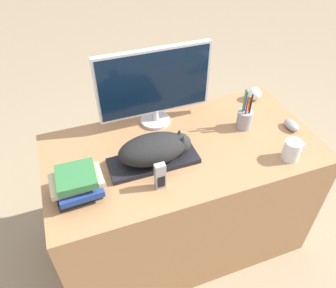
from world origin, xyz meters
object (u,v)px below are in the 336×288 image
at_px(keyboard, 153,161).
at_px(coffee_mug, 292,150).
at_px(book_stack, 78,184).
at_px(cat, 156,148).
at_px(monitor, 155,84).
at_px(baseball, 255,94).
at_px(phone, 160,176).
at_px(pen_cup, 245,118).
at_px(computer_mouse, 291,125).

height_order(keyboard, coffee_mug, coffee_mug).
relative_size(keyboard, book_stack, 1.93).
xyz_separation_m(cat, monitor, (0.09, 0.30, 0.15)).
xyz_separation_m(baseball, phone, (-0.74, -0.46, 0.03)).
height_order(pen_cup, phone, pen_cup).
bearing_deg(book_stack, cat, 11.79).
bearing_deg(computer_mouse, monitor, 155.44).
xyz_separation_m(monitor, computer_mouse, (0.65, -0.30, -0.21)).
bearing_deg(monitor, book_stack, -141.05).
bearing_deg(phone, computer_mouse, 10.93).
distance_m(keyboard, computer_mouse, 0.76).
relative_size(cat, monitor, 0.59).
distance_m(baseball, book_stack, 1.15).
bearing_deg(cat, computer_mouse, -0.13).
distance_m(keyboard, cat, 0.08).
bearing_deg(phone, cat, 77.55).
xyz_separation_m(keyboard, phone, (-0.02, -0.15, 0.05)).
bearing_deg(baseball, monitor, -179.08).
relative_size(cat, baseball, 4.48).
bearing_deg(coffee_mug, book_stack, 173.25).
xyz_separation_m(monitor, coffee_mug, (0.51, -0.49, -0.18)).
height_order(baseball, phone, phone).
distance_m(cat, monitor, 0.34).
distance_m(computer_mouse, coffee_mug, 0.24).
xyz_separation_m(coffee_mug, baseball, (0.10, 0.50, -0.01)).
bearing_deg(computer_mouse, cat, 179.87).
distance_m(keyboard, baseball, 0.79).
bearing_deg(cat, book_stack, -168.21).
height_order(cat, baseball, cat).
distance_m(computer_mouse, pen_cup, 0.25).
relative_size(keyboard, monitor, 0.71).
xyz_separation_m(keyboard, baseball, (0.73, 0.31, 0.03)).
height_order(pen_cup, book_stack, pen_cup).
relative_size(pen_cup, phone, 1.75).
bearing_deg(book_stack, baseball, 19.60).
relative_size(keyboard, computer_mouse, 4.23).
bearing_deg(phone, coffee_mug, -3.56).
distance_m(computer_mouse, book_stack, 1.12).
distance_m(baseball, phone, 0.87).
bearing_deg(coffee_mug, monitor, 136.29).
height_order(coffee_mug, pen_cup, pen_cup).
relative_size(monitor, coffee_mug, 5.07).
xyz_separation_m(cat, phone, (-0.03, -0.15, -0.02)).
distance_m(pen_cup, book_stack, 0.90).
bearing_deg(baseball, coffee_mug, -101.69).
distance_m(cat, baseball, 0.77).
bearing_deg(baseball, pen_cup, -132.23).
bearing_deg(monitor, keyboard, -110.21).
distance_m(cat, computer_mouse, 0.75).
relative_size(cat, computer_mouse, 3.49).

